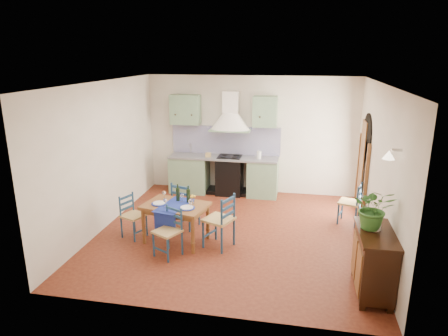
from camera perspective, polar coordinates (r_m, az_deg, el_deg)
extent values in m
plane|color=#49180F|center=(7.69, 1.25, -9.26)|extent=(5.00, 5.00, 0.00)
cube|color=silver|center=(9.61, 3.81, 4.70)|extent=(5.00, 0.04, 2.80)
cube|color=gray|center=(9.83, -4.94, -0.84)|extent=(0.90, 0.60, 0.88)
cube|color=gray|center=(9.51, 5.56, -1.43)|extent=(0.70, 0.60, 0.88)
cube|color=black|center=(9.61, 0.81, -1.16)|extent=(0.60, 0.58, 0.88)
cube|color=gray|center=(9.51, -0.07, 1.53)|extent=(2.60, 0.64, 0.04)
cube|color=silver|center=(9.71, -5.01, 1.74)|extent=(0.45, 0.40, 0.03)
cylinder|color=silver|center=(9.84, -4.75, 2.87)|extent=(0.02, 0.02, 0.26)
cube|color=black|center=(9.48, 0.82, 1.64)|extent=(0.55, 0.48, 0.02)
cube|color=black|center=(9.81, -0.01, -3.26)|extent=(2.60, 0.50, 0.08)
cube|color=#0D0957|center=(9.69, 0.24, 3.99)|extent=(2.65, 0.05, 0.68)
cube|color=gray|center=(9.65, -5.53, 8.32)|extent=(0.70, 0.34, 0.70)
cube|color=gray|center=(9.30, 5.90, 8.02)|extent=(0.55, 0.34, 0.70)
cone|color=white|center=(9.37, 0.90, 6.62)|extent=(0.96, 0.96, 0.40)
cube|color=white|center=(9.39, 1.01, 9.42)|extent=(0.36, 0.30, 0.50)
cube|color=silver|center=(7.23, 21.23, -0.17)|extent=(0.04, 5.00, 2.80)
cube|color=black|center=(8.71, 19.23, -1.27)|extent=(0.03, 1.00, 1.65)
cylinder|color=black|center=(8.52, 19.73, 4.04)|extent=(0.03, 1.00, 1.00)
cube|color=brown|center=(8.20, 19.56, -2.36)|extent=(0.06, 0.06, 1.65)
cube|color=brown|center=(9.22, 18.63, -0.28)|extent=(0.06, 0.06, 1.65)
cube|color=brown|center=(8.88, 19.03, 0.11)|extent=(0.04, 0.55, 1.96)
cylinder|color=silver|center=(5.78, 23.53, 2.37)|extent=(0.15, 0.04, 0.04)
cone|color=#FFEDC6|center=(5.78, 22.49, 1.76)|extent=(0.16, 0.16, 0.12)
cube|color=silver|center=(7.99, -16.67, 1.72)|extent=(0.04, 5.00, 2.80)
cube|color=silver|center=(6.96, 1.39, 12.10)|extent=(5.00, 5.00, 0.01)
cube|color=brown|center=(7.17, -6.95, -5.42)|extent=(1.23, 0.94, 0.05)
cube|color=brown|center=(7.19, -6.93, -5.90)|extent=(1.10, 0.81, 0.08)
cylinder|color=brown|center=(7.31, -11.42, -8.19)|extent=(0.06, 0.06, 0.65)
cylinder|color=brown|center=(7.77, -8.94, -6.53)|extent=(0.06, 0.06, 0.65)
cylinder|color=brown|center=(6.85, -4.48, -9.61)|extent=(0.06, 0.06, 0.65)
cylinder|color=brown|center=(7.34, -2.32, -7.73)|extent=(0.06, 0.06, 0.65)
cube|color=navy|center=(7.12, -7.14, -5.33)|extent=(0.57, 0.90, 0.01)
cube|color=navy|center=(6.92, -8.44, -7.66)|extent=(0.41, 0.10, 0.38)
cylinder|color=navy|center=(7.21, -9.25, -5.03)|extent=(0.28, 0.28, 0.01)
cylinder|color=white|center=(7.21, -9.25, -4.96)|extent=(0.22, 0.22, 0.01)
cylinder|color=navy|center=(6.95, -5.33, -5.70)|extent=(0.28, 0.28, 0.01)
cylinder|color=white|center=(6.95, -5.33, -5.63)|extent=(0.22, 0.22, 0.01)
cylinder|color=black|center=(7.27, -6.61, -3.52)|extent=(0.07, 0.07, 0.32)
cylinder|color=black|center=(7.18, -5.12, -3.75)|extent=(0.07, 0.07, 0.32)
cylinder|color=white|center=(7.13, -4.48, -4.74)|extent=(0.05, 0.05, 0.10)
sphere|color=gold|center=(7.10, -4.49, -4.06)|extent=(0.10, 0.10, 0.10)
cylinder|color=navy|center=(6.88, -10.02, -10.73)|extent=(0.03, 0.03, 0.43)
cylinder|color=navy|center=(6.99, -8.04, -8.32)|extent=(0.03, 0.03, 0.84)
cylinder|color=navy|center=(6.66, -8.04, -11.60)|extent=(0.03, 0.03, 0.43)
cylinder|color=navy|center=(6.77, -6.05, -9.08)|extent=(0.03, 0.03, 0.84)
cube|color=tan|center=(6.77, -8.09, -8.96)|extent=(0.53, 0.53, 0.04)
cube|color=navy|center=(6.82, -7.10, -7.63)|extent=(0.32, 0.18, 0.04)
cube|color=navy|center=(6.78, -7.14, -6.77)|extent=(0.32, 0.18, 0.04)
cube|color=navy|center=(6.74, -7.17, -5.89)|extent=(0.32, 0.18, 0.04)
cube|color=navy|center=(6.79, -9.03, -11.51)|extent=(0.31, 0.18, 0.02)
cylinder|color=navy|center=(7.95, -3.58, -6.52)|extent=(0.04, 0.04, 0.48)
cylinder|color=navy|center=(7.56, -5.01, -5.88)|extent=(0.04, 0.04, 0.94)
cylinder|color=navy|center=(8.13, -5.90, -6.05)|extent=(0.04, 0.04, 0.48)
cylinder|color=navy|center=(7.75, -7.40, -5.41)|extent=(0.04, 0.04, 0.94)
cube|color=tan|center=(7.79, -5.50, -5.01)|extent=(0.54, 0.54, 0.04)
cube|color=navy|center=(7.60, -6.26, -4.55)|extent=(0.39, 0.13, 0.05)
cube|color=navy|center=(7.55, -6.28, -3.66)|extent=(0.39, 0.13, 0.05)
cube|color=navy|center=(7.51, -6.31, -2.77)|extent=(0.39, 0.13, 0.05)
cube|color=navy|center=(8.05, -4.74, -6.63)|extent=(0.37, 0.13, 0.03)
cylinder|color=navy|center=(7.43, -12.71, -8.85)|extent=(0.03, 0.03, 0.41)
cylinder|color=navy|center=(7.57, -14.52, -6.86)|extent=(0.03, 0.03, 0.80)
cylinder|color=navy|center=(7.64, -10.98, -8.04)|extent=(0.03, 0.03, 0.41)
cylinder|color=navy|center=(7.77, -12.77, -6.14)|extent=(0.03, 0.03, 0.80)
cube|color=tan|center=(7.55, -12.80, -6.62)|extent=(0.49, 0.49, 0.04)
cube|color=navy|center=(7.62, -13.70, -5.57)|extent=(0.15, 0.32, 0.04)
cube|color=navy|center=(7.59, -13.75, -4.81)|extent=(0.15, 0.32, 0.04)
cube|color=navy|center=(7.55, -13.81, -4.05)|extent=(0.15, 0.32, 0.04)
cube|color=navy|center=(7.55, -11.81, -8.75)|extent=(0.15, 0.31, 0.02)
cylinder|color=navy|center=(7.33, -1.17, -8.40)|extent=(0.04, 0.04, 0.50)
cylinder|color=navy|center=(7.04, 1.45, -7.37)|extent=(0.04, 0.04, 0.97)
cylinder|color=navy|center=(7.05, -3.00, -9.49)|extent=(0.04, 0.04, 0.50)
cylinder|color=navy|center=(6.74, -0.34, -8.46)|extent=(0.04, 0.04, 0.97)
cube|color=tan|center=(6.98, -0.77, -7.34)|extent=(0.60, 0.60, 0.04)
cube|color=navy|center=(6.83, 0.58, -6.66)|extent=(0.18, 0.39, 0.05)
cube|color=navy|center=(6.78, 0.58, -5.64)|extent=(0.18, 0.39, 0.05)
cube|color=navy|center=(6.73, 0.59, -4.62)|extent=(0.18, 0.39, 0.05)
cube|color=navy|center=(7.21, -2.06, -9.33)|extent=(0.18, 0.37, 0.03)
cylinder|color=navy|center=(8.58, 16.51, -5.59)|extent=(0.03, 0.03, 0.43)
cylinder|color=navy|center=(8.46, 18.85, -4.64)|extent=(0.03, 0.03, 0.84)
cylinder|color=navy|center=(8.28, 15.98, -6.37)|extent=(0.03, 0.03, 0.43)
cylinder|color=navy|center=(8.14, 18.41, -5.39)|extent=(0.03, 0.03, 0.84)
cube|color=tan|center=(8.32, 17.51, -4.69)|extent=(0.50, 0.50, 0.04)
cube|color=navy|center=(8.25, 18.72, -4.10)|extent=(0.13, 0.35, 0.04)
cube|color=navy|center=(8.22, 18.79, -3.36)|extent=(0.13, 0.35, 0.04)
cube|color=navy|center=(8.18, 18.86, -2.61)|extent=(0.13, 0.35, 0.04)
cube|color=navy|center=(8.45, 16.23, -6.27)|extent=(0.13, 0.33, 0.02)
cube|color=black|center=(6.09, 20.62, -12.37)|extent=(0.45, 1.00, 0.82)
cube|color=black|center=(5.91, 21.03, -8.73)|extent=(0.50, 1.05, 0.04)
cube|color=brown|center=(5.87, 18.68, -13.73)|extent=(0.02, 0.38, 0.63)
cube|color=brown|center=(6.28, 18.14, -11.67)|extent=(0.02, 0.38, 0.63)
cube|color=black|center=(5.92, 19.12, -18.20)|extent=(0.08, 0.08, 0.08)
cube|color=black|center=(6.66, 18.10, -13.98)|extent=(0.08, 0.08, 0.08)
cube|color=black|center=(5.98, 22.61, -18.17)|extent=(0.08, 0.08, 0.08)
cube|color=black|center=(6.72, 21.15, -14.02)|extent=(0.08, 0.08, 0.08)
imported|color=#2F6526|center=(5.88, 20.63, -5.41)|extent=(0.59, 0.53, 0.60)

